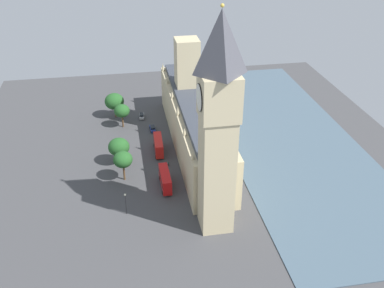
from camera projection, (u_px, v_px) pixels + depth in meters
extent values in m
plane|color=#424244|center=(188.00, 147.00, 143.69)|extent=(142.16, 142.16, 0.00)
cube|color=#475B6B|center=(287.00, 137.00, 148.79)|extent=(43.30, 127.94, 0.25)
cube|color=#CCBA8E|center=(194.00, 126.00, 140.23)|extent=(12.78, 70.03, 14.98)
cube|color=#CCBA8E|center=(187.00, 86.00, 146.64)|extent=(7.58, 7.58, 32.25)
cube|color=#383D47|center=(194.00, 103.00, 136.07)|extent=(9.71, 67.23, 1.60)
cone|color=#CCBA8E|center=(163.00, 67.00, 161.66)|extent=(1.20, 1.20, 3.04)
cone|color=#CCBA8E|center=(167.00, 80.00, 151.05)|extent=(1.20, 1.20, 2.53)
cone|color=#CCBA8E|center=(172.00, 95.00, 140.33)|extent=(1.20, 1.20, 2.45)
cone|color=#CCBA8E|center=(178.00, 111.00, 129.44)|extent=(1.20, 1.20, 3.04)
cone|color=#CCBA8E|center=(184.00, 132.00, 118.92)|extent=(1.20, 1.20, 2.17)
cone|color=#CCBA8E|center=(193.00, 156.00, 108.23)|extent=(1.20, 1.20, 2.01)
cube|color=#CCBA8E|center=(217.00, 175.00, 102.57)|extent=(7.60, 7.60, 30.17)
cube|color=#CCBA8E|center=(219.00, 96.00, 92.45)|extent=(8.37, 8.37, 10.16)
cylinder|color=silver|center=(199.00, 98.00, 91.80)|extent=(0.25, 5.78, 5.78)
torus|color=black|center=(199.00, 98.00, 91.80)|extent=(0.24, 6.02, 6.02)
cylinder|color=silver|center=(215.00, 88.00, 96.14)|extent=(5.78, 0.25, 5.78)
torus|color=black|center=(215.00, 88.00, 96.14)|extent=(6.02, 0.24, 6.02)
pyramid|color=#4C4C54|center=(221.00, 42.00, 86.56)|extent=(8.37, 8.37, 13.33)
sphere|color=gold|center=(222.00, 5.00, 83.02)|extent=(0.80, 0.80, 0.80)
cube|color=#B7B7BC|center=(142.00, 116.00, 161.62)|extent=(2.03, 4.60, 0.75)
cube|color=black|center=(142.00, 115.00, 161.08)|extent=(1.63, 2.60, 0.65)
cylinder|color=black|center=(140.00, 115.00, 162.97)|extent=(0.29, 0.69, 0.68)
cylinder|color=black|center=(144.00, 115.00, 163.13)|extent=(0.29, 0.69, 0.68)
cylinder|color=black|center=(140.00, 119.00, 160.49)|extent=(0.29, 0.69, 0.68)
cylinder|color=black|center=(144.00, 119.00, 160.65)|extent=(0.29, 0.69, 0.68)
cube|color=navy|center=(153.00, 129.00, 153.07)|extent=(1.89, 4.73, 0.75)
cube|color=black|center=(153.00, 127.00, 152.52)|extent=(1.54, 2.67, 0.65)
cylinder|color=black|center=(150.00, 128.00, 154.38)|extent=(0.28, 0.69, 0.68)
cylinder|color=black|center=(154.00, 127.00, 154.66)|extent=(0.28, 0.69, 0.68)
cylinder|color=black|center=(151.00, 132.00, 151.85)|extent=(0.28, 0.69, 0.68)
cylinder|color=black|center=(155.00, 131.00, 152.13)|extent=(0.28, 0.69, 0.68)
cube|color=red|center=(158.00, 145.00, 139.41)|extent=(2.85, 10.58, 4.20)
cube|color=black|center=(158.00, 145.00, 139.37)|extent=(2.90, 10.18, 0.70)
cylinder|color=black|center=(154.00, 145.00, 143.47)|extent=(0.39, 1.11, 1.10)
cylinder|color=black|center=(161.00, 145.00, 143.75)|extent=(0.39, 1.11, 1.10)
cylinder|color=black|center=(156.00, 157.00, 137.18)|extent=(0.39, 1.11, 1.10)
cylinder|color=black|center=(163.00, 156.00, 137.46)|extent=(0.39, 1.11, 1.10)
cube|color=red|center=(165.00, 179.00, 122.97)|extent=(2.60, 10.52, 4.20)
cube|color=black|center=(165.00, 178.00, 122.93)|extent=(2.66, 10.12, 0.70)
cylinder|color=black|center=(171.00, 192.00, 121.08)|extent=(0.36, 1.10, 1.10)
cylinder|color=black|center=(163.00, 193.00, 120.72)|extent=(0.36, 1.10, 1.10)
cylinder|color=black|center=(168.00, 177.00, 127.33)|extent=(0.36, 1.10, 1.10)
cylinder|color=black|center=(160.00, 178.00, 126.97)|extent=(0.36, 1.10, 1.10)
cylinder|color=#336B60|center=(168.00, 164.00, 133.37)|extent=(0.56, 0.56, 1.29)
sphere|color=#8C6647|center=(168.00, 162.00, 132.98)|extent=(0.25, 0.25, 0.25)
cube|color=maroon|center=(168.00, 164.00, 133.10)|extent=(0.31, 0.21, 0.23)
cylinder|color=brown|center=(120.00, 159.00, 133.90)|extent=(0.56, 0.56, 3.52)
ellipsoid|color=#235623|center=(119.00, 147.00, 131.81)|extent=(6.43, 6.43, 5.47)
cylinder|color=brown|center=(124.00, 173.00, 126.16)|extent=(0.56, 0.56, 4.76)
ellipsoid|color=#235623|center=(123.00, 160.00, 123.92)|extent=(5.55, 5.55, 4.72)
cylinder|color=brown|center=(115.00, 112.00, 161.71)|extent=(0.56, 0.56, 3.71)
ellipsoid|color=#235623|center=(114.00, 101.00, 159.46)|extent=(7.02, 7.02, 5.97)
cylinder|color=brown|center=(123.00, 121.00, 154.73)|extent=(0.56, 0.56, 4.29)
ellipsoid|color=#235623|center=(122.00, 111.00, 152.63)|extent=(5.43, 5.43, 4.62)
cylinder|color=black|center=(126.00, 205.00, 112.24)|extent=(0.18, 0.18, 5.90)
sphere|color=#F2EAC6|center=(125.00, 195.00, 110.62)|extent=(0.56, 0.56, 0.56)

